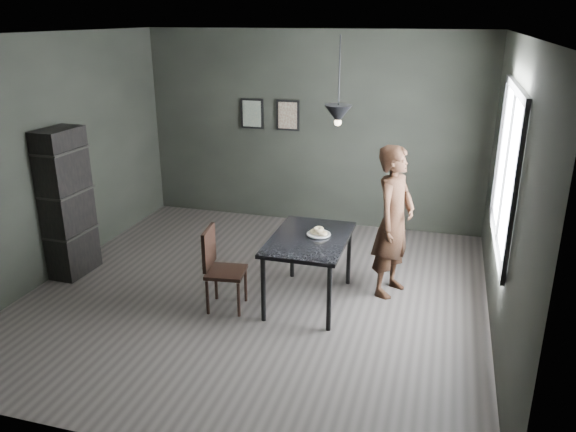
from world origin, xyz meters
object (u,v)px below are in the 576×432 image
(white_plate, at_px, (319,235))
(wood_chair, at_px, (218,263))
(shelf_unit, at_px, (67,203))
(cafe_table, at_px, (309,244))
(pendant_lamp, at_px, (338,114))
(woman, at_px, (394,222))

(white_plate, xyz_separation_m, wood_chair, (-0.96, -0.48, -0.24))
(white_plate, height_order, shelf_unit, shelf_unit)
(cafe_table, bearing_deg, pendant_lamp, 21.80)
(cafe_table, height_order, shelf_unit, shelf_unit)
(cafe_table, bearing_deg, woman, 29.72)
(cafe_table, xyz_separation_m, wood_chair, (-0.88, -0.40, -0.16))
(wood_chair, xyz_separation_m, pendant_lamp, (1.13, 0.50, 1.54))
(wood_chair, bearing_deg, cafe_table, 16.71)
(woman, bearing_deg, shelf_unit, 117.70)
(woman, xyz_separation_m, wood_chair, (-1.71, -0.87, -0.34))
(wood_chair, relative_size, shelf_unit, 0.51)
(wood_chair, distance_m, shelf_unit, 2.10)
(woman, relative_size, pendant_lamp, 1.96)
(shelf_unit, bearing_deg, woman, 10.11)
(white_plate, height_order, wood_chair, wood_chair)
(white_plate, relative_size, woman, 0.14)
(shelf_unit, bearing_deg, cafe_table, 3.27)
(cafe_table, relative_size, wood_chair, 1.34)
(white_plate, bearing_deg, pendant_lamp, 4.37)
(cafe_table, distance_m, wood_chair, 0.98)
(wood_chair, bearing_deg, pendant_lamp, 16.18)
(white_plate, xyz_separation_m, woman, (0.75, 0.39, 0.09))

